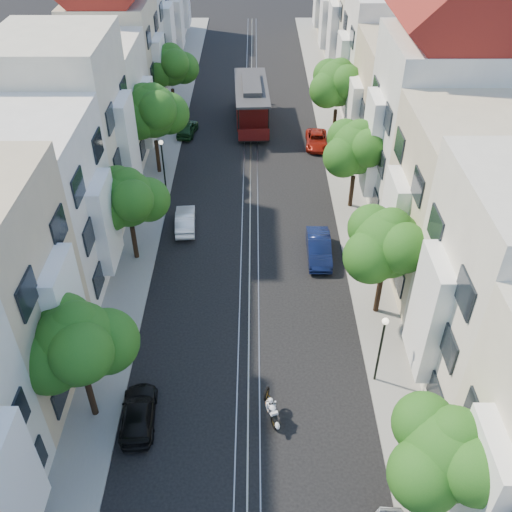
{
  "coord_description": "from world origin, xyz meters",
  "views": [
    {
      "loc": [
        0.33,
        -14.7,
        22.42
      ],
      "look_at": [
        0.4,
        11.36,
        2.2
      ],
      "focal_mm": 40.0,
      "sensor_mm": 36.0,
      "label": 1
    }
  ],
  "objects_px": {
    "tree_w_c": "(153,112)",
    "parked_car_w_near": "(139,413)",
    "sportbike_rider": "(271,408)",
    "cable_car": "(252,101)",
    "parked_car_e_far": "(317,140)",
    "tree_w_a": "(78,345)",
    "parked_car_w_far": "(187,128)",
    "tree_e_a": "(449,454)",
    "tree_w_d": "(171,66)",
    "tree_e_c": "(357,149)",
    "lamp_east": "(382,341)",
    "parked_car_e_mid": "(319,248)",
    "tree_w_b": "(129,200)",
    "lamp_west": "(163,158)",
    "parked_car_w_mid": "(185,220)",
    "tree_e_b": "(388,245)",
    "tree_e_d": "(339,84)"
  },
  "relations": [
    {
      "from": "tree_w_c",
      "to": "parked_car_w_near",
      "type": "distance_m",
      "value": 23.86
    },
    {
      "from": "sportbike_rider",
      "to": "cable_car",
      "type": "distance_m",
      "value": 32.49
    },
    {
      "from": "parked_car_e_far",
      "to": "parked_car_w_near",
      "type": "bearing_deg",
      "value": -107.77
    },
    {
      "from": "sportbike_rider",
      "to": "parked_car_e_far",
      "type": "height_order",
      "value": "sportbike_rider"
    },
    {
      "from": "tree_w_a",
      "to": "parked_car_w_far",
      "type": "xyz_separation_m",
      "value": [
        1.54,
        29.82,
        -4.13
      ]
    },
    {
      "from": "parked_car_e_far",
      "to": "tree_w_c",
      "type": "bearing_deg",
      "value": -157.02
    },
    {
      "from": "tree_e_a",
      "to": "cable_car",
      "type": "xyz_separation_m",
      "value": [
        -7.2,
        37.17,
        -2.3
      ]
    },
    {
      "from": "tree_w_a",
      "to": "tree_w_d",
      "type": "distance_m",
      "value": 34.0
    },
    {
      "from": "tree_w_a",
      "to": "parked_car_w_near",
      "type": "xyz_separation_m",
      "value": [
        2.08,
        -0.33,
        -4.18
      ]
    },
    {
      "from": "tree_e_c",
      "to": "sportbike_rider",
      "type": "bearing_deg",
      "value": -108.7
    },
    {
      "from": "tree_w_c",
      "to": "parked_car_w_far",
      "type": "bearing_deg",
      "value": 77.29
    },
    {
      "from": "tree_w_a",
      "to": "parked_car_w_far",
      "type": "bearing_deg",
      "value": 87.05
    },
    {
      "from": "tree_e_a",
      "to": "lamp_east",
      "type": "relative_size",
      "value": 1.51
    },
    {
      "from": "parked_car_e_mid",
      "to": "tree_e_c",
      "type": "bearing_deg",
      "value": 64.82
    },
    {
      "from": "tree_w_b",
      "to": "cable_car",
      "type": "bearing_deg",
      "value": 70.36
    },
    {
      "from": "lamp_west",
      "to": "sportbike_rider",
      "type": "distance_m",
      "value": 21.7
    },
    {
      "from": "tree_w_c",
      "to": "parked_car_w_mid",
      "type": "distance_m",
      "value": 9.21
    },
    {
      "from": "tree_w_a",
      "to": "tree_e_c",
      "type": "bearing_deg",
      "value": 51.34
    },
    {
      "from": "tree_w_c",
      "to": "parked_car_e_mid",
      "type": "xyz_separation_m",
      "value": [
        11.54,
        -10.86,
        -4.39
      ]
    },
    {
      "from": "parked_car_w_far",
      "to": "parked_car_e_mid",
      "type": "bearing_deg",
      "value": 126.82
    },
    {
      "from": "tree_w_d",
      "to": "parked_car_w_far",
      "type": "xyz_separation_m",
      "value": [
        1.54,
        -4.18,
        -4.0
      ]
    },
    {
      "from": "sportbike_rider",
      "to": "tree_w_c",
      "type": "bearing_deg",
      "value": 91.21
    },
    {
      "from": "sportbike_rider",
      "to": "parked_car_e_mid",
      "type": "height_order",
      "value": "sportbike_rider"
    },
    {
      "from": "cable_car",
      "to": "parked_car_w_near",
      "type": "xyz_separation_m",
      "value": [
        -5.12,
        -32.5,
        -1.54
      ]
    },
    {
      "from": "lamp_east",
      "to": "tree_w_d",
      "type": "bearing_deg",
      "value": 112.8
    },
    {
      "from": "tree_w_d",
      "to": "parked_car_e_far",
      "type": "distance_m",
      "value": 14.82
    },
    {
      "from": "tree_w_a",
      "to": "cable_car",
      "type": "height_order",
      "value": "tree_w_a"
    },
    {
      "from": "tree_e_c",
      "to": "lamp_east",
      "type": "relative_size",
      "value": 1.57
    },
    {
      "from": "lamp_east",
      "to": "cable_car",
      "type": "height_order",
      "value": "lamp_east"
    },
    {
      "from": "tree_w_d",
      "to": "lamp_east",
      "type": "distance_m",
      "value": 34.73
    },
    {
      "from": "tree_e_b",
      "to": "lamp_west",
      "type": "height_order",
      "value": "tree_e_b"
    },
    {
      "from": "tree_e_c",
      "to": "tree_w_c",
      "type": "relative_size",
      "value": 0.92
    },
    {
      "from": "tree_w_d",
      "to": "tree_w_a",
      "type": "bearing_deg",
      "value": -90.0
    },
    {
      "from": "tree_e_a",
      "to": "cable_car",
      "type": "relative_size",
      "value": 0.67
    },
    {
      "from": "lamp_east",
      "to": "parked_car_w_far",
      "type": "height_order",
      "value": "lamp_east"
    },
    {
      "from": "tree_w_a",
      "to": "tree_w_b",
      "type": "height_order",
      "value": "tree_w_a"
    },
    {
      "from": "tree_w_a",
      "to": "parked_car_w_far",
      "type": "distance_m",
      "value": 30.15
    },
    {
      "from": "tree_e_a",
      "to": "tree_w_a",
      "type": "xyz_separation_m",
      "value": [
        -14.4,
        5.0,
        0.34
      ]
    },
    {
      "from": "tree_e_a",
      "to": "tree_w_a",
      "type": "distance_m",
      "value": 15.25
    },
    {
      "from": "tree_e_d",
      "to": "parked_car_e_far",
      "type": "bearing_deg",
      "value": -139.93
    },
    {
      "from": "tree_w_c",
      "to": "sportbike_rider",
      "type": "height_order",
      "value": "tree_w_c"
    },
    {
      "from": "tree_w_c",
      "to": "parked_car_w_mid",
      "type": "xyz_separation_m",
      "value": [
        2.74,
        -7.57,
        -4.46
      ]
    },
    {
      "from": "tree_w_b",
      "to": "lamp_west",
      "type": "bearing_deg",
      "value": 84.03
    },
    {
      "from": "parked_car_w_far",
      "to": "sportbike_rider",
      "type": "bearing_deg",
      "value": 109.82
    },
    {
      "from": "tree_w_c",
      "to": "parked_car_w_far",
      "type": "height_order",
      "value": "tree_w_c"
    },
    {
      "from": "parked_car_e_far",
      "to": "parked_car_w_far",
      "type": "bearing_deg",
      "value": 171.91
    },
    {
      "from": "tree_w_b",
      "to": "parked_car_e_far",
      "type": "height_order",
      "value": "tree_w_b"
    },
    {
      "from": "cable_car",
      "to": "parked_car_w_mid",
      "type": "height_order",
      "value": "cable_car"
    },
    {
      "from": "tree_e_c",
      "to": "tree_w_b",
      "type": "xyz_separation_m",
      "value": [
        -14.4,
        -6.0,
        -0.2
      ]
    },
    {
      "from": "lamp_east",
      "to": "lamp_west",
      "type": "distance_m",
      "value": 21.97
    }
  ]
}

